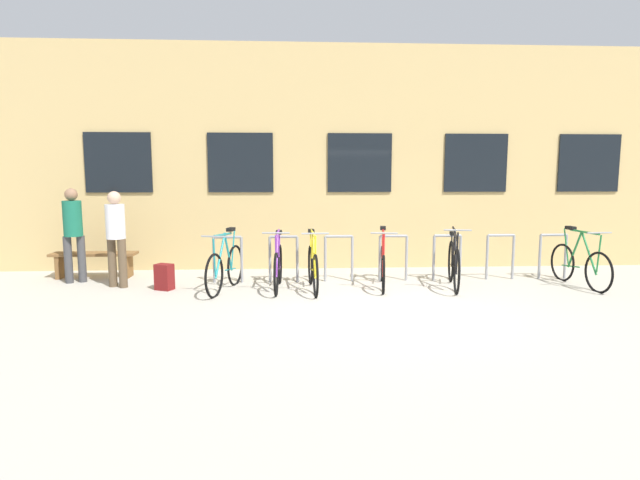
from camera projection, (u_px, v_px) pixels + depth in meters
ground_plane at (387, 307)px, 7.53m from camera, size 42.00×42.00×0.00m
storefront_building at (344, 162)px, 13.53m from camera, size 28.00×6.35×4.52m
bike_rack at (393, 253)px, 9.37m from camera, size 6.54×0.05×0.85m
bicycle_yellow at (313, 267)px, 8.66m from camera, size 0.44×1.71×1.04m
bicycle_red at (383, 265)px, 8.92m from camera, size 0.45×1.70×1.03m
bicycle_purple at (278, 266)px, 8.72m from camera, size 0.44×1.67×1.04m
bicycle_teal at (225, 267)px, 8.58m from camera, size 0.54×1.64×1.05m
bicycle_green at (580, 264)px, 8.95m from camera, size 0.44×1.68×1.04m
bicycle_black at (454, 264)px, 8.86m from camera, size 0.52×1.73×1.07m
wooden_bench at (94, 259)px, 9.66m from camera, size 1.55×0.40×0.48m
person_by_bench at (73, 229)px, 9.14m from camera, size 0.34×0.32×1.69m
person_browsing at (116, 232)px, 8.77m from camera, size 0.34×0.32×1.65m
backpack at (164, 277)px, 8.65m from camera, size 0.34×0.30×0.44m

